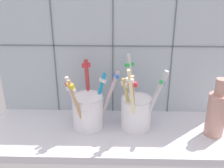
# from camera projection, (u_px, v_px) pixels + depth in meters

# --- Properties ---
(counter_slab) EXTENTS (0.64, 0.22, 0.02)m
(counter_slab) POSITION_uv_depth(u_px,v_px,m) (112.00, 134.00, 0.73)
(counter_slab) COLOR silver
(counter_slab) RESTS_ON ground
(tile_wall_back) EXTENTS (0.64, 0.02, 0.45)m
(tile_wall_back) POSITION_uv_depth(u_px,v_px,m) (113.00, 42.00, 0.75)
(tile_wall_back) COLOR #B2C1CC
(tile_wall_back) RESTS_ON ground
(toothbrush_cup_left) EXTENTS (0.13, 0.12, 0.17)m
(toothbrush_cup_left) POSITION_uv_depth(u_px,v_px,m) (88.00, 109.00, 0.73)
(toothbrush_cup_left) COLOR white
(toothbrush_cup_left) RESTS_ON counter_slab
(toothbrush_cup_right) EXTENTS (0.12, 0.12, 0.19)m
(toothbrush_cup_right) POSITION_uv_depth(u_px,v_px,m) (137.00, 110.00, 0.72)
(toothbrush_cup_right) COLOR white
(toothbrush_cup_right) RESTS_ON counter_slab
(ceramic_vase) EXTENTS (0.05, 0.05, 0.15)m
(ceramic_vase) POSITION_uv_depth(u_px,v_px,m) (216.00, 112.00, 0.69)
(ceramic_vase) COLOR tan
(ceramic_vase) RESTS_ON counter_slab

